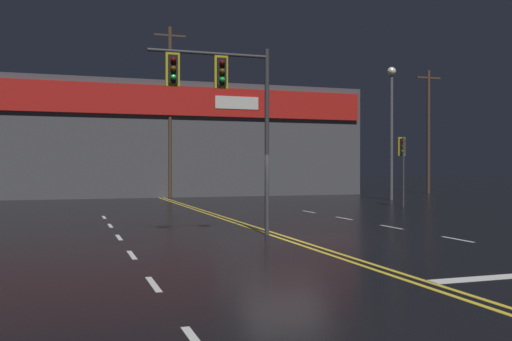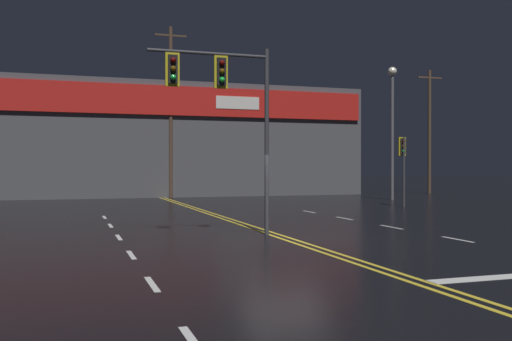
% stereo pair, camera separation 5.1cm
% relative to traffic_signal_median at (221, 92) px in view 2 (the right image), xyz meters
% --- Properties ---
extents(ground_plane, '(200.00, 200.00, 0.00)m').
position_rel_traffic_signal_median_xyz_m(ground_plane, '(1.74, -0.96, -4.39)').
color(ground_plane, black).
extents(road_markings, '(13.93, 60.00, 0.01)m').
position_rel_traffic_signal_median_xyz_m(road_markings, '(2.58, -2.19, -4.39)').
color(road_markings, gold).
rests_on(road_markings, ground).
extents(traffic_signal_median, '(3.76, 0.36, 5.79)m').
position_rel_traffic_signal_median_xyz_m(traffic_signal_median, '(0.00, 0.00, 0.00)').
color(traffic_signal_median, '#38383D').
rests_on(traffic_signal_median, ground).
extents(traffic_signal_corner_northeast, '(0.42, 0.36, 3.71)m').
position_rel_traffic_signal_median_xyz_m(traffic_signal_corner_northeast, '(12.53, 9.62, -1.66)').
color(traffic_signal_corner_northeast, '#38383D').
rests_on(traffic_signal_corner_northeast, ground).
extents(streetlight_near_left, '(0.56, 0.56, 8.55)m').
position_rel_traffic_signal_median_xyz_m(streetlight_near_left, '(15.41, 15.32, 1.14)').
color(streetlight_near_left, '#59595E').
rests_on(streetlight_near_left, ground).
extents(building_backdrop, '(30.74, 10.23, 8.13)m').
position_rel_traffic_signal_median_xyz_m(building_backdrop, '(1.74, 27.53, -0.31)').
color(building_backdrop, '#4C4C51').
rests_on(building_backdrop, ground).
extents(utility_pole_row, '(45.96, 0.26, 12.46)m').
position_rel_traffic_signal_median_xyz_m(utility_pole_row, '(0.18, 22.55, 1.56)').
color(utility_pole_row, '#4C3828').
rests_on(utility_pole_row, ground).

